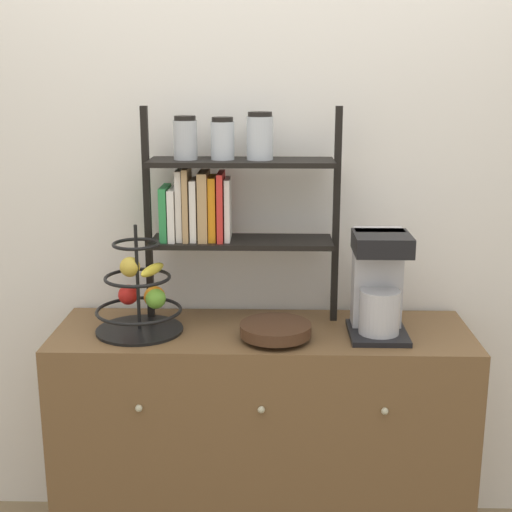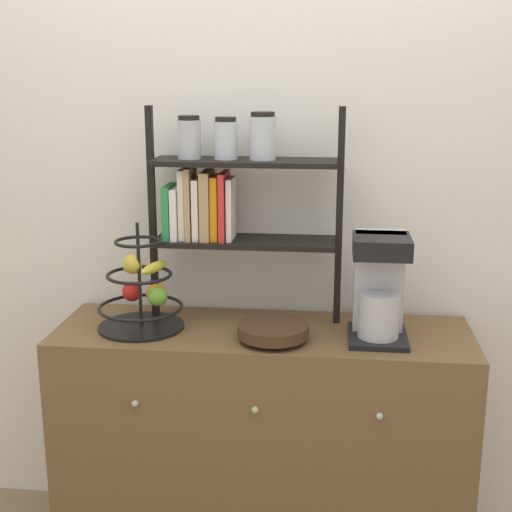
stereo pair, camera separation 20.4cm
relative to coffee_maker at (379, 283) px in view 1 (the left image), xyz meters
name	(u,v)px [view 1 (the left image)]	position (x,y,z in m)	size (l,w,h in m)	color
wall_back	(264,195)	(-0.40, 0.29, 0.26)	(7.00, 0.05, 2.60)	silver
sideboard	(262,441)	(-0.40, 0.02, -0.61)	(1.46, 0.47, 0.86)	brown
coffee_maker	(379,283)	(0.00, 0.00, 0.00)	(0.20, 0.24, 0.36)	black
fruit_stand	(140,297)	(-0.82, 0.01, -0.06)	(0.30, 0.30, 0.38)	black
wooden_bowl	(276,330)	(-0.35, -0.07, -0.15)	(0.24, 0.24, 0.06)	#422819
shelf_hutch	(219,192)	(-0.56, 0.13, 0.29)	(0.69, 0.20, 0.77)	black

